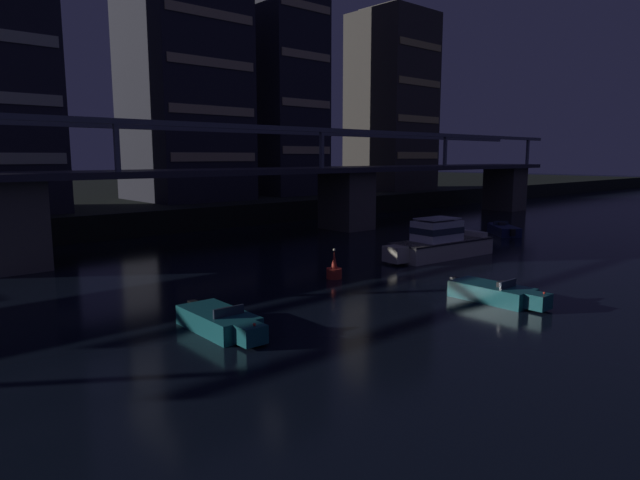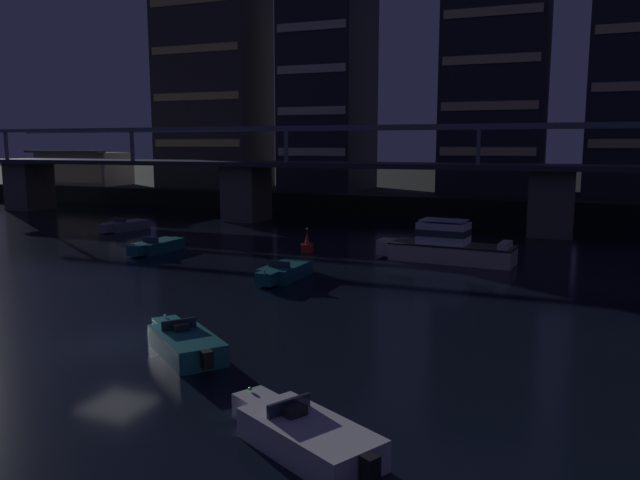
# 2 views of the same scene
# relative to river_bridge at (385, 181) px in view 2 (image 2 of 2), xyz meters

# --- Properties ---
(ground_plane) EXTENTS (400.00, 400.00, 0.00)m
(ground_plane) POSITION_rel_river_bridge_xyz_m (-0.00, -37.56, -4.28)
(ground_plane) COLOR black
(far_riverbank) EXTENTS (240.00, 80.00, 2.20)m
(far_riverbank) POSITION_rel_river_bridge_xyz_m (-0.00, 48.01, -3.18)
(far_riverbank) COLOR black
(far_riverbank) RESTS_ON ground
(river_bridge) EXTENTS (93.66, 6.40, 9.38)m
(river_bridge) POSITION_rel_river_bridge_xyz_m (0.00, 0.00, 0.00)
(river_bridge) COLOR #605B51
(river_bridge) RESTS_ON ground
(tower_west_low) EXTENTS (13.19, 8.56, 28.83)m
(tower_west_low) POSITION_rel_river_bridge_xyz_m (-27.26, 14.84, 12.19)
(tower_west_low) COLOR #423D38
(tower_west_low) RESTS_ON far_riverbank
(tower_west_tall) EXTENTS (9.06, 11.33, 23.76)m
(tower_west_tall) POSITION_rel_river_bridge_xyz_m (-11.89, 16.18, 9.65)
(tower_west_tall) COLOR #282833
(tower_west_tall) RESTS_ON far_riverbank
(tower_central) EXTENTS (10.83, 12.63, 24.33)m
(tower_central) POSITION_rel_river_bridge_xyz_m (7.54, 18.65, 9.93)
(tower_central) COLOR #282833
(tower_central) RESTS_ON far_riverbank
(tower_east_tall) EXTENTS (8.08, 8.36, 28.43)m
(tower_east_tall) POSITION_rel_river_bridge_xyz_m (21.09, 17.70, 11.98)
(tower_east_tall) COLOR #282833
(tower_east_tall) RESTS_ON far_riverbank
(waterfront_pavilion) EXTENTS (12.40, 7.40, 4.70)m
(waterfront_pavilion) POSITION_rel_river_bridge_xyz_m (-46.33, 11.91, 0.16)
(waterfront_pavilion) COLOR #B2AD9E
(waterfront_pavilion) RESTS_ON far_riverbank
(cabin_cruiser_near_left) EXTENTS (9.28, 3.37, 2.79)m
(cabin_cruiser_near_left) POSITION_rel_river_bridge_xyz_m (8.70, -15.25, -3.23)
(cabin_cruiser_near_left) COLOR beige
(cabin_cruiser_near_left) RESTS_ON ground
(speedboat_near_center) EXTENTS (2.39, 5.23, 1.16)m
(speedboat_near_center) POSITION_rel_river_bridge_xyz_m (-21.11, -10.87, -3.86)
(speedboat_near_center) COLOR gray
(speedboat_near_center) RESTS_ON ground
(speedboat_near_right) EXTENTS (4.65, 4.05, 1.16)m
(speedboat_near_right) POSITION_rel_river_bridge_xyz_m (3.16, -37.46, -3.86)
(speedboat_near_right) COLOR #196066
(speedboat_near_right) RESTS_ON ground
(speedboat_mid_left) EXTENTS (1.90, 5.21, 1.16)m
(speedboat_mid_left) POSITION_rel_river_bridge_xyz_m (-11.46, -19.37, -3.86)
(speedboat_mid_left) COLOR #196066
(speedboat_mid_left) RESTS_ON ground
(speedboat_mid_center) EXTENTS (4.90, 3.50, 1.16)m
(speedboat_mid_center) POSITION_rel_river_bridge_xyz_m (10.20, -42.61, -3.86)
(speedboat_mid_center) COLOR silver
(speedboat_mid_center) RESTS_ON ground
(speedboat_far_left) EXTENTS (1.85, 5.20, 1.16)m
(speedboat_far_left) POSITION_rel_river_bridge_xyz_m (0.99, -24.22, -3.86)
(speedboat_far_left) COLOR #196066
(speedboat_far_left) RESTS_ON ground
(channel_buoy) EXTENTS (0.90, 0.90, 1.76)m
(channel_buoy) POSITION_rel_river_bridge_xyz_m (-1.37, -15.28, -3.80)
(channel_buoy) COLOR red
(channel_buoy) RESTS_ON ground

